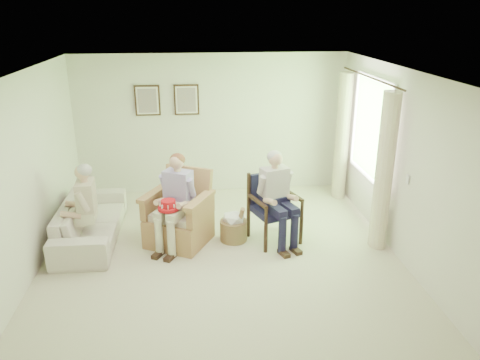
{
  "coord_description": "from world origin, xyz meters",
  "views": [
    {
      "loc": [
        -0.33,
        -5.79,
        3.34
      ],
      "look_at": [
        0.29,
        0.4,
        1.05
      ],
      "focal_mm": 35.0,
      "sensor_mm": 36.0,
      "label": 1
    }
  ],
  "objects_px": {
    "wicker_armchair": "(179,220)",
    "wood_armchair": "(274,204)",
    "person_dark": "(276,192)",
    "person_sofa": "(83,203)",
    "red_hat": "(168,206)",
    "hatbox": "(234,226)",
    "person_wicker": "(177,195)",
    "sofa": "(91,220)"
  },
  "relations": [
    {
      "from": "person_dark",
      "to": "person_sofa",
      "type": "height_order",
      "value": "person_dark"
    },
    {
      "from": "person_sofa",
      "to": "sofa",
      "type": "bearing_deg",
      "value": 175.78
    },
    {
      "from": "person_wicker",
      "to": "hatbox",
      "type": "distance_m",
      "value": 1.01
    },
    {
      "from": "wood_armchair",
      "to": "red_hat",
      "type": "distance_m",
      "value": 1.6
    },
    {
      "from": "hatbox",
      "to": "wood_armchair",
      "type": "bearing_deg",
      "value": 2.7
    },
    {
      "from": "person_dark",
      "to": "red_hat",
      "type": "distance_m",
      "value": 1.57
    },
    {
      "from": "person_dark",
      "to": "hatbox",
      "type": "distance_m",
      "value": 0.86
    },
    {
      "from": "wicker_armchair",
      "to": "person_dark",
      "type": "bearing_deg",
      "value": 20.16
    },
    {
      "from": "person_sofa",
      "to": "red_hat",
      "type": "height_order",
      "value": "person_sofa"
    },
    {
      "from": "person_wicker",
      "to": "person_sofa",
      "type": "height_order",
      "value": "person_wicker"
    },
    {
      "from": "wood_armchair",
      "to": "sofa",
      "type": "bearing_deg",
      "value": 155.13
    },
    {
      "from": "wicker_armchair",
      "to": "sofa",
      "type": "xyz_separation_m",
      "value": [
        -1.34,
        0.23,
        -0.05
      ]
    },
    {
      "from": "hatbox",
      "to": "person_wicker",
      "type": "bearing_deg",
      "value": -173.29
    },
    {
      "from": "person_wicker",
      "to": "person_dark",
      "type": "height_order",
      "value": "person_dark"
    },
    {
      "from": "person_wicker",
      "to": "red_hat",
      "type": "height_order",
      "value": "person_wicker"
    },
    {
      "from": "wicker_armchair",
      "to": "hatbox",
      "type": "distance_m",
      "value": 0.83
    },
    {
      "from": "red_hat",
      "to": "hatbox",
      "type": "distance_m",
      "value": 1.1
    },
    {
      "from": "wood_armchair",
      "to": "red_hat",
      "type": "xyz_separation_m",
      "value": [
        -1.56,
        -0.3,
        0.17
      ]
    },
    {
      "from": "wood_armchair",
      "to": "hatbox",
      "type": "xyz_separation_m",
      "value": [
        -0.61,
        -0.03,
        -0.32
      ]
    },
    {
      "from": "sofa",
      "to": "person_wicker",
      "type": "relative_size",
      "value": 1.5
    },
    {
      "from": "wood_armchair",
      "to": "hatbox",
      "type": "distance_m",
      "value": 0.69
    },
    {
      "from": "sofa",
      "to": "person_sofa",
      "type": "distance_m",
      "value": 0.53
    },
    {
      "from": "sofa",
      "to": "person_sofa",
      "type": "height_order",
      "value": "person_sofa"
    },
    {
      "from": "person_sofa",
      "to": "red_hat",
      "type": "xyz_separation_m",
      "value": [
        1.22,
        -0.22,
        0.01
      ]
    },
    {
      "from": "wicker_armchair",
      "to": "wood_armchair",
      "type": "bearing_deg",
      "value": 26.78
    },
    {
      "from": "hatbox",
      "to": "person_sofa",
      "type": "bearing_deg",
      "value": -178.76
    },
    {
      "from": "person_sofa",
      "to": "person_dark",
      "type": "bearing_deg",
      "value": 83.9
    },
    {
      "from": "person_sofa",
      "to": "red_hat",
      "type": "bearing_deg",
      "value": 75.38
    },
    {
      "from": "sofa",
      "to": "hatbox",
      "type": "bearing_deg",
      "value": -97.35
    },
    {
      "from": "wicker_armchair",
      "to": "person_dark",
      "type": "height_order",
      "value": "person_dark"
    },
    {
      "from": "person_dark",
      "to": "person_sofa",
      "type": "distance_m",
      "value": 2.78
    },
    {
      "from": "wicker_armchair",
      "to": "hatbox",
      "type": "relative_size",
      "value": 1.8
    },
    {
      "from": "wood_armchair",
      "to": "sofa",
      "type": "xyz_separation_m",
      "value": [
        -2.78,
        0.25,
        -0.25
      ]
    },
    {
      "from": "wicker_armchair",
      "to": "red_hat",
      "type": "distance_m",
      "value": 0.51
    },
    {
      "from": "person_wicker",
      "to": "red_hat",
      "type": "bearing_deg",
      "value": -97.11
    },
    {
      "from": "person_sofa",
      "to": "red_hat",
      "type": "distance_m",
      "value": 1.24
    },
    {
      "from": "person_wicker",
      "to": "person_dark",
      "type": "relative_size",
      "value": 0.99
    },
    {
      "from": "wood_armchair",
      "to": "red_hat",
      "type": "relative_size",
      "value": 3.35
    },
    {
      "from": "wood_armchair",
      "to": "person_dark",
      "type": "relative_size",
      "value": 0.73
    },
    {
      "from": "person_dark",
      "to": "red_hat",
      "type": "relative_size",
      "value": 4.6
    },
    {
      "from": "wicker_armchair",
      "to": "person_dark",
      "type": "relative_size",
      "value": 0.79
    },
    {
      "from": "wicker_armchair",
      "to": "wood_armchair",
      "type": "relative_size",
      "value": 1.08
    }
  ]
}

